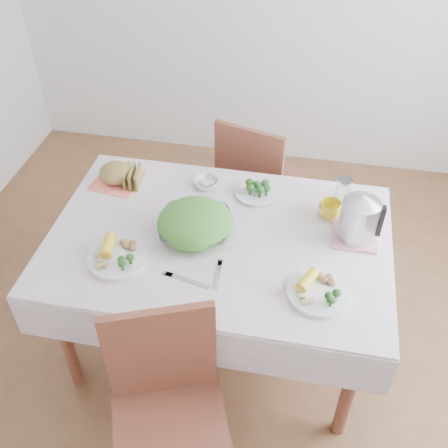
% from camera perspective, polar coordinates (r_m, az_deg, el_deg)
% --- Properties ---
extents(floor, '(3.60, 3.60, 0.00)m').
position_cam_1_polar(floor, '(2.89, -0.48, -12.39)').
color(floor, brown).
rests_on(floor, ground).
extents(dining_table, '(1.40, 0.90, 0.75)m').
position_cam_1_polar(dining_table, '(2.60, -0.52, -7.56)').
color(dining_table, brown).
rests_on(dining_table, floor).
extents(tablecloth, '(1.50, 1.00, 0.01)m').
position_cam_1_polar(tablecloth, '(2.32, -0.58, -1.44)').
color(tablecloth, silver).
rests_on(tablecloth, dining_table).
extents(chair_near, '(0.55, 0.55, 0.95)m').
position_cam_1_polar(chair_near, '(2.11, -5.78, -21.77)').
color(chair_near, brown).
rests_on(chair_near, floor).
extents(chair_far, '(0.51, 0.51, 0.92)m').
position_cam_1_polar(chair_far, '(3.12, 3.99, 4.74)').
color(chair_far, brown).
rests_on(chair_far, floor).
extents(salad_bowl, '(0.35, 0.35, 0.08)m').
position_cam_1_polar(salad_bowl, '(2.30, -3.13, -0.39)').
color(salad_bowl, white).
rests_on(salad_bowl, tablecloth).
extents(dinner_plate_left, '(0.30, 0.30, 0.02)m').
position_cam_1_polar(dinner_plate_left, '(2.25, -11.46, -3.63)').
color(dinner_plate_left, white).
rests_on(dinner_plate_left, tablecloth).
extents(dinner_plate_right, '(0.35, 0.35, 0.02)m').
position_cam_1_polar(dinner_plate_right, '(2.11, 10.22, -7.37)').
color(dinner_plate_right, white).
rests_on(dinner_plate_right, tablecloth).
extents(broccoli_plate, '(0.27, 0.27, 0.02)m').
position_cam_1_polar(broccoli_plate, '(2.54, 3.58, 3.41)').
color(broccoli_plate, beige).
rests_on(broccoli_plate, tablecloth).
extents(napkin, '(0.25, 0.25, 0.00)m').
position_cam_1_polar(napkin, '(2.67, -11.54, 4.61)').
color(napkin, '#FB795D').
rests_on(napkin, tablecloth).
extents(bread_loaf, '(0.21, 0.20, 0.10)m').
position_cam_1_polar(bread_loaf, '(2.64, -11.71, 5.57)').
color(bread_loaf, olive).
rests_on(bread_loaf, napkin).
extents(fruit_bowl, '(0.15, 0.15, 0.04)m').
position_cam_1_polar(fruit_bowl, '(2.58, -1.93, 4.46)').
color(fruit_bowl, white).
rests_on(fruit_bowl, tablecloth).
extents(yellow_mug, '(0.12, 0.12, 0.08)m').
position_cam_1_polar(yellow_mug, '(2.44, 11.47, 1.57)').
color(yellow_mug, yellow).
rests_on(yellow_mug, tablecloth).
extents(glass_tumbler, '(0.08, 0.08, 0.14)m').
position_cam_1_polar(glass_tumbler, '(2.51, 12.82, 3.43)').
color(glass_tumbler, white).
rests_on(glass_tumbler, tablecloth).
extents(pink_tray, '(0.19, 0.19, 0.01)m').
position_cam_1_polar(pink_tray, '(2.37, 14.04, -1.31)').
color(pink_tray, pink).
rests_on(pink_tray, tablecloth).
extents(electric_kettle, '(0.21, 0.21, 0.23)m').
position_cam_1_polar(electric_kettle, '(2.30, 14.50, 0.74)').
color(electric_kettle, '#B2B5BA').
rests_on(electric_kettle, pink_tray).
extents(fork_left, '(0.03, 0.17, 0.00)m').
position_cam_1_polar(fork_left, '(2.15, -0.66, -5.61)').
color(fork_left, silver).
rests_on(fork_left, tablecloth).
extents(knife, '(0.20, 0.06, 0.00)m').
position_cam_1_polar(knife, '(2.14, -4.03, -6.13)').
color(knife, silver).
rests_on(knife, tablecloth).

